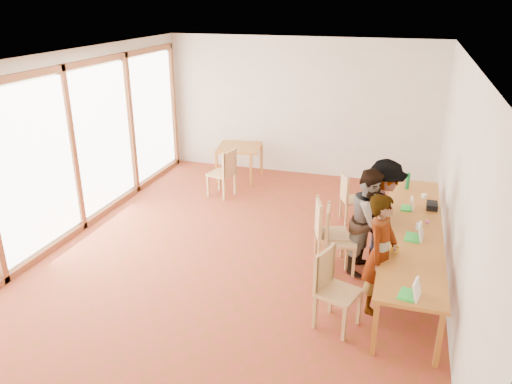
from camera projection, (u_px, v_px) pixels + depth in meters
ground at (243, 252)px, 7.91m from camera, size 8.00×8.00×0.00m
wall_back at (300, 108)px, 10.91m from camera, size 6.00×0.10×3.00m
wall_front at (76, 319)px, 3.80m from camera, size 6.00×0.10×3.00m
wall_right at (459, 183)px, 6.54m from camera, size 0.10×8.00×3.00m
window_wall at (71, 146)px, 8.17m from camera, size 0.10×8.00×3.00m
ceiling at (241, 56)px, 6.80m from camera, size 6.00×8.00×0.04m
communal_table at (413, 230)px, 7.04m from camera, size 0.80×4.00×0.75m
side_table at (239, 150)px, 10.82m from camera, size 0.90×0.90×0.75m
chair_near at (331, 280)px, 5.99m from camera, size 0.59×0.59×0.53m
chair_mid at (334, 232)px, 7.21m from camera, size 0.51×0.51×0.53m
chair_far at (325, 226)px, 7.36m from camera, size 0.59×0.59×0.54m
chair_empty at (349, 194)px, 8.78m from camera, size 0.54×0.54×0.47m
chair_spare at (225, 168)px, 9.88m from camera, size 0.55×0.55×0.52m
person_near at (380, 254)px, 6.21m from camera, size 0.52×0.66×1.59m
person_mid at (370, 221)px, 7.15m from camera, size 0.76×0.88×1.56m
person_far at (382, 213)px, 7.32m from camera, size 0.74×1.12×1.63m
laptop_near at (412, 292)px, 5.39m from camera, size 0.26×0.28×0.21m
laptop_mid at (417, 235)px, 6.67m from camera, size 0.26×0.29×0.23m
laptop_far at (409, 206)px, 7.60m from camera, size 0.20×0.23×0.19m
yellow_mug at (395, 250)px, 6.30m from camera, size 0.14×0.14×0.09m
green_bottle at (408, 181)px, 8.36m from camera, size 0.07×0.07×0.28m
clear_glass at (418, 226)px, 6.95m from camera, size 0.07×0.07×0.09m
condiment_cup at (424, 196)px, 8.05m from camera, size 0.08×0.08×0.06m
pink_phone at (427, 222)px, 7.18m from camera, size 0.05×0.10×0.01m
black_pouch at (432, 206)px, 7.63m from camera, size 0.16×0.26×0.09m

